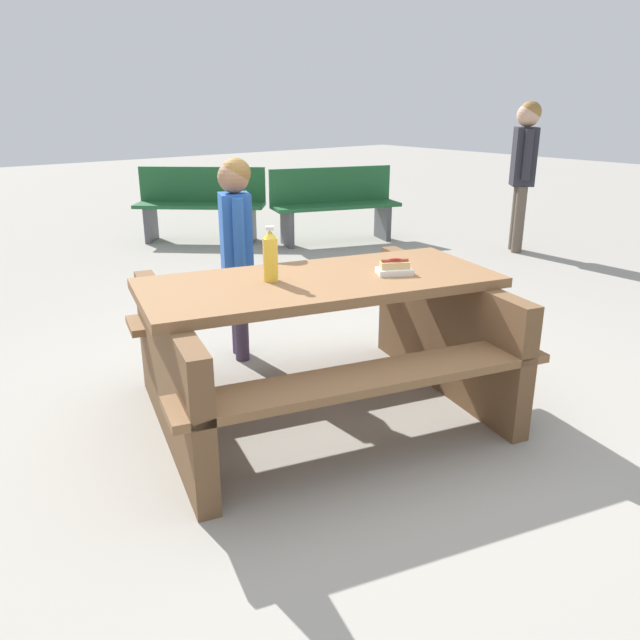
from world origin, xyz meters
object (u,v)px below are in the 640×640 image
Objects in this scene: park_bench_near at (334,203)px; hotdog_tray at (395,268)px; child_in_coat at (236,234)px; bystander_adult at (524,157)px; picnic_table at (320,334)px; soda_bottle at (270,256)px; park_bench_mid at (201,203)px.

hotdog_tray is at bearing -125.86° from park_bench_near.
bystander_adult is (4.03, 0.71, 0.20)m from child_in_coat.
soda_bottle reaches higher than picnic_table.
soda_bottle is (-0.22, 0.11, 0.43)m from picnic_table.
park_bench_near is 2.15m from bystander_adult.
soda_bottle is 0.65m from hotdog_tray.
park_bench_near is (2.52, 3.48, -0.33)m from hotdog_tray.
bystander_adult reaches higher than child_in_coat.
picnic_table is 1.65× the size of child_in_coat.
soda_bottle is at bearing -114.21° from park_bench_mid.
bystander_adult is (4.12, 1.65, 0.57)m from picnic_table.
hotdog_tray is 1.15m from child_in_coat.
picnic_table is 0.52m from hotdog_tray.
park_bench_mid is at bearing 139.74° from park_bench_near.
park_bench_near is at bearing 127.11° from bystander_adult.
hotdog_tray is 0.15× the size of park_bench_mid.
picnic_table is 1.52× the size of park_bench_mid.
hotdog_tray is at bearing -27.40° from soda_bottle.
child_in_coat is at bearing 103.07° from hotdog_tray.
park_bench_mid is at bearing 132.54° from bystander_adult.
park_bench_near is 1.57m from park_bench_mid.
picnic_table is at bearing -111.13° from park_bench_mid.
hotdog_tray is 0.13× the size of bystander_adult.
soda_bottle is at bearing -134.08° from park_bench_near.
park_bench_near is (2.78, 2.36, -0.37)m from child_in_coat.
picnic_table is at bearing -27.42° from soda_bottle.
park_bench_mid is at bearing 65.79° from soda_bottle.
soda_bottle is at bearing 152.58° from picnic_table.
child_in_coat reaches higher than park_bench_near.
park_bench_mid is at bearing 64.92° from child_in_coat.
picnic_table is 4.47m from bystander_adult.
park_bench_near is at bearing 54.14° from hotdog_tray.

